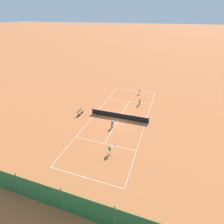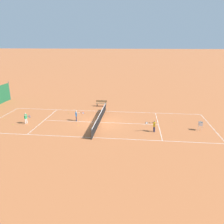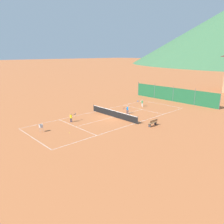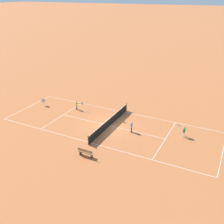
{
  "view_description": "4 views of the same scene",
  "coord_description": "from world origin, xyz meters",
  "px_view_note": "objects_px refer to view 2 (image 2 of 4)",
  "views": [
    {
      "loc": [
        -6.45,
        22.35,
        14.29
      ],
      "look_at": [
        1.35,
        -0.48,
        0.64
      ],
      "focal_mm": 28.0,
      "sensor_mm": 36.0,
      "label": 1
    },
    {
      "loc": [
        -22.41,
        -3.87,
        8.45
      ],
      "look_at": [
        1.59,
        -1.18,
        0.74
      ],
      "focal_mm": 35.0,
      "sensor_mm": 36.0,
      "label": 2
    },
    {
      "loc": [
        21.89,
        -20.63,
        8.86
      ],
      "look_at": [
        1.88,
        -2.03,
        1.47
      ],
      "focal_mm": 35.0,
      "sensor_mm": 36.0,
      "label": 3
    },
    {
      "loc": [
        23.1,
        11.98,
        13.69
      ],
      "look_at": [
        -1.1,
        -0.28,
        1.19
      ],
      "focal_mm": 42.0,
      "sensor_mm": 36.0,
      "label": 4
    }
  ],
  "objects_px": {
    "player_near_baseline": "(26,117)",
    "ball_hopper": "(200,124)",
    "tennis_ball_service_box": "(69,111)",
    "tennis_ball_near_corner": "(69,113)",
    "player_far_service": "(77,115)",
    "player_near_service": "(154,125)",
    "tennis_net": "(100,118)",
    "tennis_ball_far_corner": "(5,119)",
    "courtside_bench": "(101,103)",
    "tennis_ball_alley_left": "(161,137)",
    "tennis_ball_mid_court": "(173,121)",
    "tennis_ball_by_net_left": "(13,124)",
    "tennis_ball_by_net_right": "(42,122)",
    "tennis_ball_alley_right": "(78,125)"
  },
  "relations": [
    {
      "from": "player_far_service",
      "to": "tennis_ball_by_net_left",
      "type": "height_order",
      "value": "player_far_service"
    },
    {
      "from": "tennis_ball_by_net_right",
      "to": "courtside_bench",
      "type": "bearing_deg",
      "value": -39.16
    },
    {
      "from": "player_far_service",
      "to": "player_near_service",
      "type": "xyz_separation_m",
      "value": [
        -2.27,
        -8.4,
        -0.02
      ]
    },
    {
      "from": "player_near_service",
      "to": "tennis_ball_mid_court",
      "type": "height_order",
      "value": "player_near_service"
    },
    {
      "from": "player_far_service",
      "to": "tennis_ball_by_net_right",
      "type": "distance_m",
      "value": 3.95
    },
    {
      "from": "tennis_ball_far_corner",
      "to": "courtside_bench",
      "type": "xyz_separation_m",
      "value": [
        6.48,
        -10.33,
        0.42
      ]
    },
    {
      "from": "player_near_baseline",
      "to": "tennis_ball_by_net_right",
      "type": "bearing_deg",
      "value": -65.12
    },
    {
      "from": "tennis_ball_by_net_left",
      "to": "player_near_baseline",
      "type": "bearing_deg",
      "value": -67.78
    },
    {
      "from": "player_far_service",
      "to": "courtside_bench",
      "type": "bearing_deg",
      "value": -16.76
    },
    {
      "from": "tennis_ball_near_corner",
      "to": "ball_hopper",
      "type": "xyz_separation_m",
      "value": [
        -3.81,
        -14.76,
        0.63
      ]
    },
    {
      "from": "tennis_ball_by_net_right",
      "to": "tennis_ball_far_corner",
      "type": "bearing_deg",
      "value": 84.41
    },
    {
      "from": "tennis_net",
      "to": "tennis_ball_alley_right",
      "type": "relative_size",
      "value": 139.09
    },
    {
      "from": "tennis_ball_by_net_left",
      "to": "tennis_ball_far_corner",
      "type": "bearing_deg",
      "value": 49.79
    },
    {
      "from": "player_near_baseline",
      "to": "tennis_ball_alley_left",
      "type": "xyz_separation_m",
      "value": [
        -2.03,
        -14.22,
        -0.68
      ]
    },
    {
      "from": "tennis_net",
      "to": "tennis_ball_alley_right",
      "type": "distance_m",
      "value": 2.5
    },
    {
      "from": "tennis_ball_by_net_left",
      "to": "tennis_ball_near_corner",
      "type": "height_order",
      "value": "same"
    },
    {
      "from": "ball_hopper",
      "to": "tennis_ball_service_box",
      "type": "bearing_deg",
      "value": 73.12
    },
    {
      "from": "tennis_ball_near_corner",
      "to": "player_near_service",
      "type": "bearing_deg",
      "value": -115.02
    },
    {
      "from": "player_near_baseline",
      "to": "tennis_ball_by_net_right",
      "type": "height_order",
      "value": "player_near_baseline"
    },
    {
      "from": "tennis_ball_far_corner",
      "to": "courtside_bench",
      "type": "distance_m",
      "value": 12.2
    },
    {
      "from": "tennis_ball_near_corner",
      "to": "tennis_ball_alley_left",
      "type": "xyz_separation_m",
      "value": [
        -5.94,
        -10.68,
        0.0
      ]
    },
    {
      "from": "tennis_ball_near_corner",
      "to": "tennis_ball_service_box",
      "type": "bearing_deg",
      "value": 19.53
    },
    {
      "from": "player_far_service",
      "to": "tennis_ball_service_box",
      "type": "bearing_deg",
      "value": 31.59
    },
    {
      "from": "tennis_ball_by_net_left",
      "to": "tennis_ball_mid_court",
      "type": "distance_m",
      "value": 17.62
    },
    {
      "from": "tennis_ball_by_net_left",
      "to": "tennis_ball_service_box",
      "type": "bearing_deg",
      "value": -41.36
    },
    {
      "from": "courtside_bench",
      "to": "ball_hopper",
      "type": "bearing_deg",
      "value": -123.77
    },
    {
      "from": "tennis_ball_near_corner",
      "to": "player_far_service",
      "type": "bearing_deg",
      "value": -145.22
    },
    {
      "from": "player_near_baseline",
      "to": "courtside_bench",
      "type": "distance_m",
      "value": 10.39
    },
    {
      "from": "tennis_ball_by_net_left",
      "to": "tennis_ball_alley_right",
      "type": "bearing_deg",
      "value": -85.31
    },
    {
      "from": "tennis_ball_by_net_right",
      "to": "tennis_ball_far_corner",
      "type": "height_order",
      "value": "same"
    },
    {
      "from": "player_near_service",
      "to": "tennis_ball_mid_court",
      "type": "distance_m",
      "value": 4.17
    },
    {
      "from": "player_far_service",
      "to": "tennis_ball_mid_court",
      "type": "height_order",
      "value": "player_far_service"
    },
    {
      "from": "tennis_net",
      "to": "tennis_ball_alley_left",
      "type": "xyz_separation_m",
      "value": [
        -3.29,
        -6.32,
        -0.47
      ]
    },
    {
      "from": "tennis_ball_service_box",
      "to": "tennis_ball_near_corner",
      "type": "bearing_deg",
      "value": -160.47
    },
    {
      "from": "tennis_net",
      "to": "player_near_baseline",
      "type": "xyz_separation_m",
      "value": [
        -1.26,
        7.9,
        0.21
      ]
    },
    {
      "from": "player_far_service",
      "to": "tennis_ball_mid_court",
      "type": "bearing_deg",
      "value": -84.35
    },
    {
      "from": "player_far_service",
      "to": "tennis_ball_by_net_left",
      "type": "xyz_separation_m",
      "value": [
        -2.0,
        6.53,
        -0.68
      ]
    },
    {
      "from": "player_near_service",
      "to": "ball_hopper",
      "type": "distance_m",
      "value": 4.74
    },
    {
      "from": "player_far_service",
      "to": "tennis_ball_service_box",
      "type": "relative_size",
      "value": 18.51
    },
    {
      "from": "player_near_service",
      "to": "courtside_bench",
      "type": "distance_m",
      "value": 10.66
    },
    {
      "from": "player_near_baseline",
      "to": "tennis_ball_service_box",
      "type": "relative_size",
      "value": 18.45
    },
    {
      "from": "tennis_ball_service_box",
      "to": "tennis_ball_alley_left",
      "type": "distance_m",
      "value": 12.83
    },
    {
      "from": "tennis_ball_by_net_left",
      "to": "tennis_ball_by_net_right",
      "type": "relative_size",
      "value": 1.0
    },
    {
      "from": "tennis_ball_near_corner",
      "to": "tennis_ball_alley_left",
      "type": "distance_m",
      "value": 12.22
    },
    {
      "from": "player_near_baseline",
      "to": "ball_hopper",
      "type": "xyz_separation_m",
      "value": [
        0.1,
        -18.29,
        -0.05
      ]
    },
    {
      "from": "tennis_ball_by_net_right",
      "to": "tennis_ball_alley_left",
      "type": "xyz_separation_m",
      "value": [
        -2.69,
        -12.79,
        0.0
      ]
    },
    {
      "from": "tennis_ball_service_box",
      "to": "tennis_ball_near_corner",
      "type": "relative_size",
      "value": 1.0
    },
    {
      "from": "tennis_ball_far_corner",
      "to": "ball_hopper",
      "type": "bearing_deg",
      "value": -92.71
    },
    {
      "from": "tennis_ball_service_box",
      "to": "tennis_ball_near_corner",
      "type": "height_order",
      "value": "same"
    },
    {
      "from": "tennis_ball_mid_court",
      "to": "tennis_ball_service_box",
      "type": "distance_m",
      "value": 12.95
    }
  ]
}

